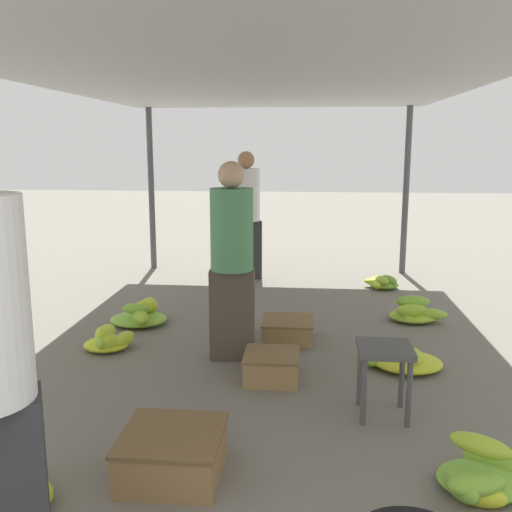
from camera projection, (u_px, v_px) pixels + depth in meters
The scene contains 16 objects.
canopy_post_back_left at pixel (151, 190), 7.84m from camera, with size 0.08×0.08×2.20m, color #4C4C51.
canopy_post_back_right at pixel (406, 191), 7.53m from camera, with size 0.08×0.08×2.20m, color #4C4C51.
canopy_tarp at pixel (254, 77), 4.43m from camera, with size 3.84×6.61×0.04m, color #B2B2B7.
stool at pixel (384, 360), 3.58m from camera, with size 0.34×0.34×0.47m.
banana_pile_left_0 at pixel (8, 491), 2.73m from camera, with size 0.49×0.47×0.24m.
banana_pile_left_1 at pixel (108, 340), 4.78m from camera, with size 0.42×0.39×0.22m.
banana_pile_left_2 at pixel (140, 315), 5.49m from camera, with size 0.55×0.62×0.24m.
banana_pile_right_0 at pixel (383, 282), 6.87m from camera, with size 0.41×0.44×0.17m.
banana_pile_right_1 at pixel (403, 358), 4.44m from camera, with size 0.65×0.53×0.19m.
banana_pile_right_2 at pixel (481, 476), 2.84m from camera, with size 0.52×0.54×0.29m.
banana_pile_right_3 at pixel (414, 313), 5.57m from camera, with size 0.56×0.40×0.26m.
crate_near at pixel (272, 366), 4.19m from camera, with size 0.40×0.40×0.21m.
crate_mid at pixel (288, 329), 5.06m from camera, with size 0.45×0.45×0.19m.
crate_far at pixel (173, 453), 2.97m from camera, with size 0.52×0.52×0.24m.
shopper_walking_mid at pixel (246, 214), 7.25m from camera, with size 0.44×0.44×1.63m.
shopper_walking_far at pixel (232, 259), 4.49m from camera, with size 0.36×0.35×1.58m.
Camera 1 is at (0.44, -1.19, 1.70)m, focal length 40.00 mm.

